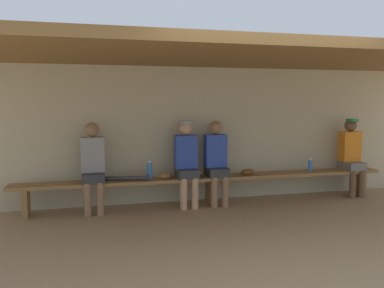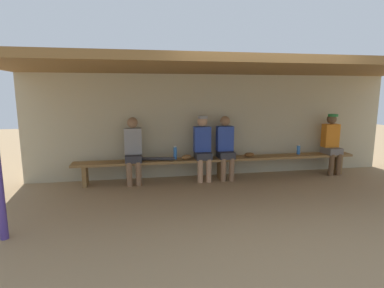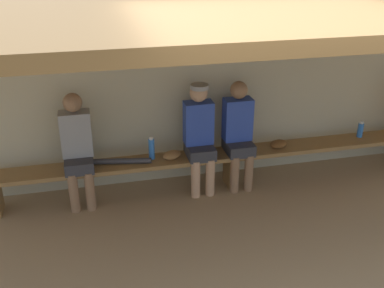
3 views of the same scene
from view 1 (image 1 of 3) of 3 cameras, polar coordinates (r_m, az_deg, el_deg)
name	(u,v)px [view 1 (image 1 of 3)]	position (r m, az deg, el deg)	size (l,w,h in m)	color
ground_plane	(247,236)	(5.00, 7.94, -13.06)	(24.00, 24.00, 0.00)	#9E7F59
back_wall	(203,134)	(6.64, 1.55, 1.47)	(8.00, 0.20, 2.20)	#B7AD8C
dugout_roof	(229,55)	(5.42, 5.44, 12.68)	(8.00, 2.80, 0.12)	brown
bench	(210,181)	(6.31, 2.65, -5.32)	(6.00, 0.36, 0.46)	olive
player_with_sunglasses	(93,164)	(5.99, -14.11, -2.80)	(0.34, 0.42, 1.34)	#333338
player_middle	(186,159)	(6.15, -0.80, -2.22)	(0.34, 0.42, 1.34)	#333338
player_shirtless_tan	(216,159)	(6.29, 3.53, -2.21)	(0.34, 0.42, 1.34)	#333338
player_in_white	(351,153)	(7.42, 22.05, -1.24)	(0.34, 0.42, 1.34)	slate
water_bottle_clear	(150,170)	(6.11, -6.14, -3.79)	(0.07, 0.07, 0.27)	blue
water_bottle_blue	(310,165)	(7.06, 16.72, -2.93)	(0.07, 0.07, 0.21)	blue
baseball_glove_worn	(165,176)	(6.12, -3.90, -4.58)	(0.24, 0.17, 0.09)	olive
baseball_glove_dark_brown	(248,172)	(6.49, 8.04, -4.00)	(0.24, 0.17, 0.09)	brown
baseball_bat	(122,178)	(6.04, -10.06, -4.91)	(0.07, 0.07, 0.81)	#333338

